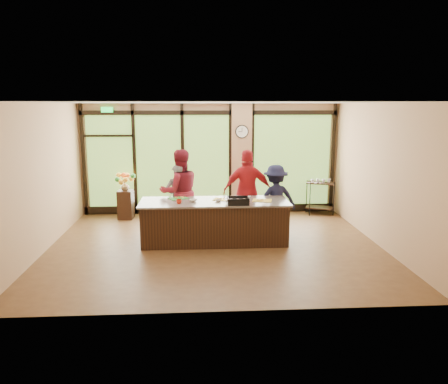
{
  "coord_description": "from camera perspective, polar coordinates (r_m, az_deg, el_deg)",
  "views": [
    {
      "loc": [
        -0.36,
        -8.88,
        2.96
      ],
      "look_at": [
        0.21,
        0.4,
        1.1
      ],
      "focal_mm": 35.0,
      "sensor_mm": 36.0,
      "label": 1
    }
  ],
  "objects": [
    {
      "name": "roasting_pan",
      "position": [
        9.11,
        1.85,
        -1.35
      ],
      "size": [
        0.45,
        0.35,
        0.08
      ],
      "primitive_type": "cube",
      "rotation": [
        0.0,
        0.0,
        -0.01
      ],
      "color": "black",
      "rests_on": "countertop"
    },
    {
      "name": "mixing_bowl",
      "position": [
        9.22,
        1.24,
        -1.17
      ],
      "size": [
        0.45,
        0.45,
        0.09
      ],
      "primitive_type": "imported",
      "rotation": [
        0.0,
        0.0,
        0.37
      ],
      "color": "silver",
      "rests_on": "countertop"
    },
    {
      "name": "countertop",
      "position": [
        9.41,
        -1.26,
        -1.3
      ],
      "size": [
        3.2,
        1.1,
        0.04
      ],
      "primitive_type": "cube",
      "color": "slate",
      "rests_on": "island_base"
    },
    {
      "name": "back_wall",
      "position": [
        11.97,
        -1.8,
        4.33
      ],
      "size": [
        7.0,
        0.0,
        7.0
      ],
      "primitive_type": "plane",
      "rotation": [
        1.57,
        0.0,
        0.0
      ],
      "color": "tan",
      "rests_on": "floor"
    },
    {
      "name": "prep_bowl_far",
      "position": [
        9.78,
        3.14,
        -0.62
      ],
      "size": [
        0.16,
        0.16,
        0.03
      ],
      "primitive_type": "imported",
      "rotation": [
        0.0,
        0.0,
        -0.42
      ],
      "color": "silver",
      "rests_on": "countertop"
    },
    {
      "name": "prep_bowl_mid",
      "position": [
        9.35,
        -0.78,
        -1.13
      ],
      "size": [
        0.16,
        0.16,
        0.04
      ],
      "primitive_type": "imported",
      "rotation": [
        0.0,
        0.0,
        -0.31
      ],
      "color": "silver",
      "rests_on": "countertop"
    },
    {
      "name": "cutting_board_center",
      "position": [
        9.54,
        -0.25,
        -0.97
      ],
      "size": [
        0.43,
        0.37,
        0.01
      ],
      "primitive_type": "cube",
      "rotation": [
        0.0,
        0.0,
        -0.31
      ],
      "color": "gold",
      "rests_on": "countertop"
    },
    {
      "name": "prep_bowl_near",
      "position": [
        9.37,
        -4.06,
        -1.1
      ],
      "size": [
        0.19,
        0.19,
        0.05
      ],
      "primitive_type": "imported",
      "rotation": [
        0.0,
        0.0,
        -0.12
      ],
      "color": "silver",
      "rests_on": "countertop"
    },
    {
      "name": "cook_midleft",
      "position": [
        10.14,
        -5.79,
        0.04
      ],
      "size": [
        1.13,
        1.0,
        1.96
      ],
      "primitive_type": "imported",
      "rotation": [
        0.0,
        0.0,
        3.45
      ],
      "color": "maroon",
      "rests_on": "floor"
    },
    {
      "name": "flower_stand",
      "position": [
        11.76,
        -12.7,
        -1.62
      ],
      "size": [
        0.41,
        0.41,
        0.76
      ],
      "primitive_type": "cube",
      "rotation": [
        0.0,
        0.0,
        -0.08
      ],
      "color": "black",
      "rests_on": "floor"
    },
    {
      "name": "bar_cart",
      "position": [
        12.21,
        12.45,
        -0.14
      ],
      "size": [
        0.82,
        0.66,
        0.98
      ],
      "rotation": [
        0.0,
        0.0,
        -0.41
      ],
      "color": "black",
      "rests_on": "floor"
    },
    {
      "name": "island_base",
      "position": [
        9.52,
        -1.25,
        -4.0
      ],
      "size": [
        3.1,
        1.0,
        0.88
      ],
      "primitive_type": "cube",
      "color": "black",
      "rests_on": "floor"
    },
    {
      "name": "cook_right",
      "position": [
        10.25,
        6.71,
        -0.9
      ],
      "size": [
        1.13,
        0.78,
        1.6
      ],
      "primitive_type": "imported",
      "rotation": [
        0.0,
        0.0,
        3.33
      ],
      "color": "#161731",
      "rests_on": "floor"
    },
    {
      "name": "ceiling",
      "position": [
        8.89,
        -1.24,
        11.6
      ],
      "size": [
        7.0,
        7.0,
        0.0
      ],
      "primitive_type": "plane",
      "rotation": [
        3.14,
        0.0,
        0.0
      ],
      "color": "white",
      "rests_on": "back_wall"
    },
    {
      "name": "left_wall",
      "position": [
        9.53,
        -22.74,
        1.64
      ],
      "size": [
        0.0,
        6.0,
        6.0
      ],
      "primitive_type": "plane",
      "rotation": [
        1.57,
        0.0,
        1.57
      ],
      "color": "tan",
      "rests_on": "floor"
    },
    {
      "name": "floor",
      "position": [
        9.36,
        -1.16,
        -7.08
      ],
      "size": [
        7.0,
        7.0,
        0.0
      ],
      "primitive_type": "plane",
      "color": "#4C301B",
      "rests_on": "ground"
    },
    {
      "name": "cook_midright",
      "position": [
        10.17,
        3.12,
        0.07
      ],
      "size": [
        1.16,
        0.51,
        1.95
      ],
      "primitive_type": "imported",
      "rotation": [
        0.0,
        0.0,
        3.11
      ],
      "color": "#A81920",
      "rests_on": "floor"
    },
    {
      "name": "right_wall",
      "position": [
        9.79,
        19.74,
        2.1
      ],
      "size": [
        0.0,
        6.0,
        6.0
      ],
      "primitive_type": "plane",
      "rotation": [
        1.57,
        0.0,
        -1.57
      ],
      "color": "tan",
      "rests_on": "floor"
    },
    {
      "name": "cutting_board_left",
      "position": [
        9.71,
        -6.0,
        -0.82
      ],
      "size": [
        0.48,
        0.43,
        0.01
      ],
      "primitive_type": "cube",
      "rotation": [
        0.0,
        0.0,
        0.43
      ],
      "color": "green",
      "rests_on": "countertop"
    },
    {
      "name": "wall_clock",
      "position": [
        11.83,
        2.36,
        7.89
      ],
      "size": [
        0.36,
        0.04,
        0.36
      ],
      "color": "black",
      "rests_on": "window_wall"
    },
    {
      "name": "window_wall",
      "position": [
        11.95,
        -1.0,
        3.81
      ],
      "size": [
        6.9,
        0.12,
        3.0
      ],
      "color": "tan",
      "rests_on": "floor"
    },
    {
      "name": "red_ramekin",
      "position": [
        9.19,
        -5.9,
        -1.25
      ],
      "size": [
        0.14,
        0.14,
        0.09
      ],
      "primitive_type": "imported",
      "rotation": [
        0.0,
        0.0,
        -0.26
      ],
      "color": "#B62112",
      "rests_on": "countertop"
    },
    {
      "name": "cook_left",
      "position": [
        10.16,
        -6.05,
        -0.89
      ],
      "size": [
        0.7,
        0.58,
        1.64
      ],
      "primitive_type": "imported",
      "rotation": [
        0.0,
        0.0,
        3.5
      ],
      "color": "slate",
      "rests_on": "floor"
    },
    {
      "name": "cutting_board_right",
      "position": [
        9.47,
        5.0,
        -1.1
      ],
      "size": [
        0.46,
        0.38,
        0.01
      ],
      "primitive_type": "cube",
      "rotation": [
        0.0,
        0.0,
        -0.22
      ],
      "color": "gold",
      "rests_on": "countertop"
    },
    {
      "name": "flower_vase",
      "position": [
        11.67,
        -12.81,
        0.76
      ],
      "size": [
        0.28,
        0.28,
        0.24
      ],
      "primitive_type": "imported",
      "rotation": [
        0.0,
        0.0,
        0.28
      ],
      "color": "olive",
      "rests_on": "flower_stand"
    }
  ]
}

